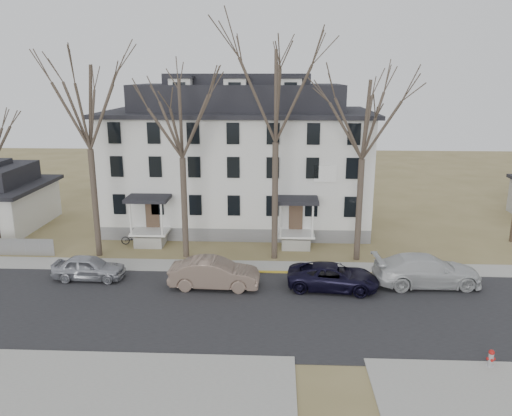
{
  "coord_description": "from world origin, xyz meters",
  "views": [
    {
      "loc": [
        1.2,
        -21.87,
        11.97
      ],
      "look_at": [
        -0.21,
        9.0,
        3.69
      ],
      "focal_mm": 35.0,
      "sensor_mm": 36.0,
      "label": 1
    }
  ],
  "objects_px": {
    "boarding_house": "(239,159)",
    "car_navy": "(333,277)",
    "bicycle_left": "(134,239)",
    "tree_mid_right": "(364,114)",
    "tree_mid_left": "(181,113)",
    "tree_far_left": "(86,101)",
    "fire_hydrant": "(491,358)",
    "tree_center": "(276,89)",
    "car_white": "(427,271)",
    "car_silver": "(89,268)",
    "car_tan": "(214,274)"
  },
  "relations": [
    {
      "from": "tree_mid_left",
      "to": "tree_mid_right",
      "type": "xyz_separation_m",
      "value": [
        11.5,
        0.0,
        0.0
      ]
    },
    {
      "from": "tree_far_left",
      "to": "car_white",
      "type": "bearing_deg",
      "value": -11.18
    },
    {
      "from": "tree_mid_left",
      "to": "tree_mid_right",
      "type": "bearing_deg",
      "value": 0.0
    },
    {
      "from": "tree_center",
      "to": "tree_mid_right",
      "type": "bearing_deg",
      "value": 0.0
    },
    {
      "from": "car_silver",
      "to": "bicycle_left",
      "type": "relative_size",
      "value": 2.42
    },
    {
      "from": "car_navy",
      "to": "fire_hydrant",
      "type": "height_order",
      "value": "car_navy"
    },
    {
      "from": "car_silver",
      "to": "car_tan",
      "type": "bearing_deg",
      "value": -95.57
    },
    {
      "from": "tree_mid_left",
      "to": "bicycle_left",
      "type": "xyz_separation_m",
      "value": [
        -4.25,
        2.24,
        -9.14
      ]
    },
    {
      "from": "tree_mid_left",
      "to": "tree_mid_right",
      "type": "height_order",
      "value": "same"
    },
    {
      "from": "tree_center",
      "to": "tree_mid_right",
      "type": "relative_size",
      "value": 1.15
    },
    {
      "from": "car_white",
      "to": "car_silver",
      "type": "bearing_deg",
      "value": 86.77
    },
    {
      "from": "tree_far_left",
      "to": "bicycle_left",
      "type": "bearing_deg",
      "value": 51.94
    },
    {
      "from": "tree_mid_right",
      "to": "car_silver",
      "type": "distance_m",
      "value": 19.29
    },
    {
      "from": "boarding_house",
      "to": "fire_hydrant",
      "type": "relative_size",
      "value": 25.07
    },
    {
      "from": "boarding_house",
      "to": "car_navy",
      "type": "xyz_separation_m",
      "value": [
        6.42,
        -13.08,
        -4.65
      ]
    },
    {
      "from": "tree_far_left",
      "to": "tree_mid_left",
      "type": "bearing_deg",
      "value": 0.0
    },
    {
      "from": "car_white",
      "to": "tree_mid_right",
      "type": "bearing_deg",
      "value": 36.21
    },
    {
      "from": "boarding_house",
      "to": "tree_mid_left",
      "type": "bearing_deg",
      "value": -110.2
    },
    {
      "from": "car_silver",
      "to": "bicycle_left",
      "type": "bearing_deg",
      "value": -6.89
    },
    {
      "from": "tree_center",
      "to": "bicycle_left",
      "type": "relative_size",
      "value": 8.32
    },
    {
      "from": "tree_mid_left",
      "to": "car_silver",
      "type": "bearing_deg",
      "value": -140.77
    },
    {
      "from": "tree_far_left",
      "to": "car_silver",
      "type": "height_order",
      "value": "tree_far_left"
    },
    {
      "from": "tree_center",
      "to": "tree_mid_right",
      "type": "xyz_separation_m",
      "value": [
        5.5,
        0.0,
        -1.48
      ]
    },
    {
      "from": "tree_far_left",
      "to": "bicycle_left",
      "type": "xyz_separation_m",
      "value": [
        1.75,
        2.24,
        -9.88
      ]
    },
    {
      "from": "tree_center",
      "to": "fire_hydrant",
      "type": "height_order",
      "value": "tree_center"
    },
    {
      "from": "tree_mid_right",
      "to": "car_silver",
      "type": "relative_size",
      "value": 2.98
    },
    {
      "from": "boarding_house",
      "to": "car_white",
      "type": "bearing_deg",
      "value": -45.88
    },
    {
      "from": "car_silver",
      "to": "car_white",
      "type": "bearing_deg",
      "value": -89.11
    },
    {
      "from": "car_white",
      "to": "fire_hydrant",
      "type": "distance_m",
      "value": 8.52
    },
    {
      "from": "boarding_house",
      "to": "tree_mid_right",
      "type": "distance_m",
      "value": 12.51
    },
    {
      "from": "tree_far_left",
      "to": "fire_hydrant",
      "type": "distance_m",
      "value": 26.62
    },
    {
      "from": "tree_center",
      "to": "car_silver",
      "type": "xyz_separation_m",
      "value": [
        -11.11,
        -4.17,
        -10.36
      ]
    },
    {
      "from": "car_silver",
      "to": "tree_mid_left",
      "type": "bearing_deg",
      "value": -49.99
    },
    {
      "from": "boarding_house",
      "to": "tree_mid_right",
      "type": "bearing_deg",
      "value": -43.81
    },
    {
      "from": "car_white",
      "to": "car_tan",
      "type": "bearing_deg",
      "value": 90.8
    },
    {
      "from": "car_white",
      "to": "bicycle_left",
      "type": "xyz_separation_m",
      "value": [
        -19.16,
        6.37,
        -0.44
      ]
    },
    {
      "from": "car_tan",
      "to": "fire_hydrant",
      "type": "distance_m",
      "value": 14.77
    },
    {
      "from": "boarding_house",
      "to": "fire_hydrant",
      "type": "bearing_deg",
      "value": -59.52
    },
    {
      "from": "tree_center",
      "to": "car_white",
      "type": "xyz_separation_m",
      "value": [
        8.92,
        -4.14,
        -10.18
      ]
    },
    {
      "from": "tree_far_left",
      "to": "tree_mid_right",
      "type": "xyz_separation_m",
      "value": [
        17.5,
        0.0,
        -0.74
      ]
    },
    {
      "from": "car_navy",
      "to": "bicycle_left",
      "type": "bearing_deg",
      "value": 68.24
    },
    {
      "from": "fire_hydrant",
      "to": "boarding_house",
      "type": "bearing_deg",
      "value": 120.48
    },
    {
      "from": "fire_hydrant",
      "to": "tree_mid_right",
      "type": "bearing_deg",
      "value": 106.46
    },
    {
      "from": "boarding_house",
      "to": "bicycle_left",
      "type": "distance_m",
      "value": 10.57
    },
    {
      "from": "tree_center",
      "to": "car_tan",
      "type": "xyz_separation_m",
      "value": [
        -3.42,
        -5.03,
        -10.23
      ]
    },
    {
      "from": "tree_far_left",
      "to": "car_navy",
      "type": "distance_m",
      "value": 18.83
    },
    {
      "from": "boarding_house",
      "to": "tree_center",
      "type": "distance_m",
      "value": 10.39
    },
    {
      "from": "tree_far_left",
      "to": "fire_hydrant",
      "type": "relative_size",
      "value": 16.54
    },
    {
      "from": "car_silver",
      "to": "fire_hydrant",
      "type": "xyz_separation_m",
      "value": [
        20.34,
        -8.46,
        -0.31
      ]
    },
    {
      "from": "tree_far_left",
      "to": "fire_hydrant",
      "type": "height_order",
      "value": "tree_far_left"
    }
  ]
}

